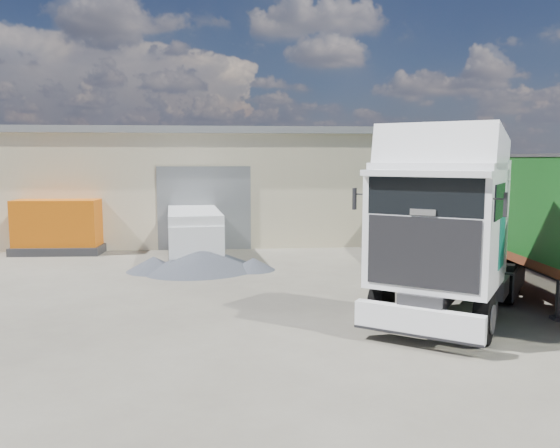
{
  "coord_description": "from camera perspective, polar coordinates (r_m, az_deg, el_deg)",
  "views": [
    {
      "loc": [
        -0.72,
        -13.62,
        3.94
      ],
      "look_at": [
        0.69,
        3.0,
        1.93
      ],
      "focal_mm": 35.0,
      "sensor_mm": 36.0,
      "label": 1
    }
  ],
  "objects": [
    {
      "name": "box_trailer",
      "position": [
        18.66,
        23.91,
        1.78
      ],
      "size": [
        3.07,
        12.29,
        4.06
      ],
      "rotation": [
        0.0,
        0.0,
        -0.04
      ],
      "color": "#2D2D30",
      "rests_on": "ground"
    },
    {
      "name": "warehouse",
      "position": [
        30.11,
        -14.97,
        4.21
      ],
      "size": [
        30.6,
        12.6,
        5.42
      ],
      "color": "#C3B996",
      "rests_on": "ground"
    },
    {
      "name": "orange_skip",
      "position": [
        24.7,
        -21.94,
        -0.5
      ],
      "size": [
        3.67,
        2.36,
        2.25
      ],
      "rotation": [
        0.0,
        0.0,
        -0.03
      ],
      "color": "#2D2D30",
      "rests_on": "ground"
    },
    {
      "name": "ground",
      "position": [
        14.19,
        -1.76,
        -9.23
      ],
      "size": [
        120.0,
        120.0,
        0.0
      ],
      "primitive_type": "plane",
      "color": "#292721",
      "rests_on": "ground"
    },
    {
      "name": "gravel_heap",
      "position": [
        19.53,
        -8.3,
        -3.62
      ],
      "size": [
        5.81,
        5.55,
        0.87
      ],
      "rotation": [
        0.0,
        0.0,
        0.44
      ],
      "color": "black",
      "rests_on": "ground"
    },
    {
      "name": "tractor_unit",
      "position": [
        13.68,
        16.92,
        -1.67
      ],
      "size": [
        6.08,
        7.15,
        4.7
      ],
      "rotation": [
        0.0,
        0.0,
        -0.6
      ],
      "color": "black",
      "rests_on": "ground"
    },
    {
      "name": "brick_boundary_wall",
      "position": [
        23.27,
        26.89,
        -0.51
      ],
      "size": [
        0.35,
        26.0,
        2.5
      ],
      "primitive_type": "cube",
      "color": "maroon",
      "rests_on": "ground"
    },
    {
      "name": "panel_van",
      "position": [
        21.33,
        -8.95,
        -1.12
      ],
      "size": [
        2.46,
        4.93,
        1.94
      ],
      "rotation": [
        0.0,
        0.0,
        0.11
      ],
      "color": "black",
      "rests_on": "ground"
    }
  ]
}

